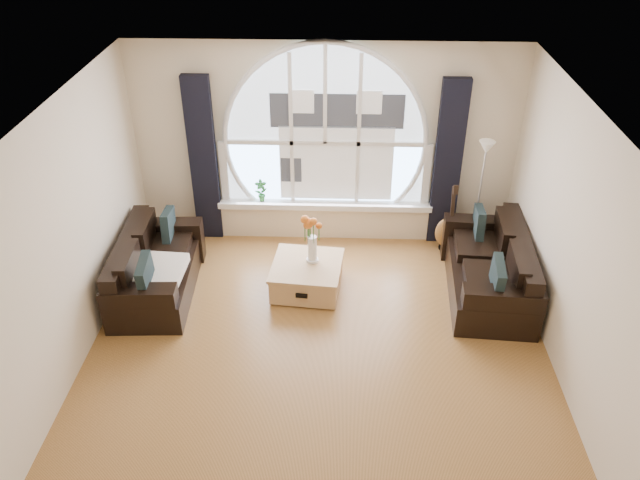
# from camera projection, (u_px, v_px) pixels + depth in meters

# --- Properties ---
(ground) EXTENTS (5.00, 5.50, 0.01)m
(ground) POSITION_uv_depth(u_px,v_px,m) (317.00, 370.00, 6.60)
(ground) COLOR brown
(ground) RESTS_ON ground
(ceiling) EXTENTS (5.00, 5.50, 0.01)m
(ceiling) POSITION_uv_depth(u_px,v_px,m) (316.00, 130.00, 5.15)
(ceiling) COLOR silver
(ceiling) RESTS_ON ground
(wall_back) EXTENTS (5.00, 0.01, 2.70)m
(wall_back) POSITION_uv_depth(u_px,v_px,m) (325.00, 145.00, 8.19)
(wall_back) COLOR beige
(wall_back) RESTS_ON ground
(wall_left) EXTENTS (0.01, 5.50, 2.70)m
(wall_left) POSITION_uv_depth(u_px,v_px,m) (54.00, 259.00, 5.95)
(wall_left) COLOR beige
(wall_left) RESTS_ON ground
(wall_right) EXTENTS (0.01, 5.50, 2.70)m
(wall_right) POSITION_uv_depth(u_px,v_px,m) (586.00, 270.00, 5.80)
(wall_right) COLOR beige
(wall_right) RESTS_ON ground
(attic_slope) EXTENTS (0.92, 5.50, 0.72)m
(attic_slope) POSITION_uv_depth(u_px,v_px,m) (577.00, 172.00, 5.27)
(attic_slope) COLOR silver
(attic_slope) RESTS_ON ground
(arched_window) EXTENTS (2.60, 0.06, 2.15)m
(arched_window) POSITION_uv_depth(u_px,v_px,m) (325.00, 126.00, 8.02)
(arched_window) COLOR silver
(arched_window) RESTS_ON wall_back
(window_sill) EXTENTS (2.90, 0.22, 0.08)m
(window_sill) POSITION_uv_depth(u_px,v_px,m) (325.00, 204.00, 8.56)
(window_sill) COLOR white
(window_sill) RESTS_ON wall_back
(window_frame) EXTENTS (2.76, 0.08, 2.15)m
(window_frame) POSITION_uv_depth(u_px,v_px,m) (325.00, 127.00, 7.99)
(window_frame) COLOR white
(window_frame) RESTS_ON wall_back
(neighbor_house) EXTENTS (1.70, 0.02, 1.50)m
(neighbor_house) POSITION_uv_depth(u_px,v_px,m) (337.00, 136.00, 8.07)
(neighbor_house) COLOR silver
(neighbor_house) RESTS_ON wall_back
(curtain_left) EXTENTS (0.35, 0.12, 2.30)m
(curtain_left) POSITION_uv_depth(u_px,v_px,m) (203.00, 161.00, 8.24)
(curtain_left) COLOR black
(curtain_left) RESTS_ON ground
(curtain_right) EXTENTS (0.35, 0.12, 2.30)m
(curtain_right) POSITION_uv_depth(u_px,v_px,m) (448.00, 164.00, 8.15)
(curtain_right) COLOR black
(curtain_right) RESTS_ON ground
(sofa_left) EXTENTS (0.92, 1.71, 0.74)m
(sofa_left) POSITION_uv_depth(u_px,v_px,m) (156.00, 264.00, 7.54)
(sofa_left) COLOR black
(sofa_left) RESTS_ON ground
(sofa_right) EXTENTS (1.00, 1.82, 0.78)m
(sofa_right) POSITION_uv_depth(u_px,v_px,m) (489.00, 266.00, 7.52)
(sofa_right) COLOR black
(sofa_right) RESTS_ON ground
(coffee_chest) EXTENTS (0.91, 0.91, 0.41)m
(coffee_chest) POSITION_uv_depth(u_px,v_px,m) (307.00, 275.00, 7.69)
(coffee_chest) COLOR tan
(coffee_chest) RESTS_ON ground
(throw_blanket) EXTENTS (0.59, 0.59, 0.10)m
(throw_blanket) POSITION_uv_depth(u_px,v_px,m) (160.00, 270.00, 7.28)
(throw_blanket) COLOR silver
(throw_blanket) RESTS_ON sofa_left
(vase_flowers) EXTENTS (0.24, 0.24, 0.70)m
(vase_flowers) POSITION_uv_depth(u_px,v_px,m) (312.00, 234.00, 7.45)
(vase_flowers) COLOR white
(vase_flowers) RESTS_ON coffee_chest
(floor_lamp) EXTENTS (0.24, 0.24, 1.60)m
(floor_lamp) POSITION_uv_depth(u_px,v_px,m) (479.00, 199.00, 8.10)
(floor_lamp) COLOR #B2B2B2
(floor_lamp) RESTS_ON ground
(guitar) EXTENTS (0.36, 0.24, 1.06)m
(guitar) POSITION_uv_depth(u_px,v_px,m) (450.00, 218.00, 8.22)
(guitar) COLOR brown
(guitar) RESTS_ON ground
(potted_plant) EXTENTS (0.19, 0.16, 0.31)m
(potted_plant) POSITION_uv_depth(u_px,v_px,m) (261.00, 191.00, 8.48)
(potted_plant) COLOR #1E6023
(potted_plant) RESTS_ON window_sill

